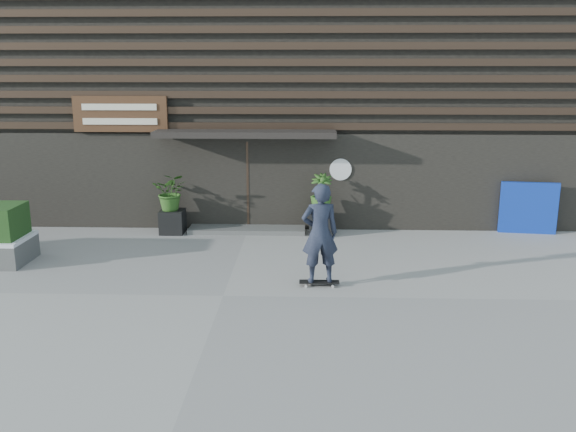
{
  "coord_description": "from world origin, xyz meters",
  "views": [
    {
      "loc": [
        1.57,
        -10.69,
        4.15
      ],
      "look_at": [
        1.15,
        1.83,
        1.1
      ],
      "focal_mm": 38.14,
      "sensor_mm": 36.0,
      "label": 1
    }
  ],
  "objects_px": {
    "planter_pot_left": "(173,222)",
    "skateboarder": "(320,234)",
    "planter_pot_right": "(321,223)",
    "blue_tarp": "(528,208)"
  },
  "relations": [
    {
      "from": "planter_pot_right",
      "to": "skateboarder",
      "type": "height_order",
      "value": "skateboarder"
    },
    {
      "from": "planter_pot_right",
      "to": "skateboarder",
      "type": "relative_size",
      "value": 0.29
    },
    {
      "from": "blue_tarp",
      "to": "planter_pot_right",
      "type": "bearing_deg",
      "value": -169.72
    },
    {
      "from": "blue_tarp",
      "to": "skateboarder",
      "type": "distance_m",
      "value": 6.79
    },
    {
      "from": "planter_pot_right",
      "to": "blue_tarp",
      "type": "height_order",
      "value": "blue_tarp"
    },
    {
      "from": "planter_pot_right",
      "to": "blue_tarp",
      "type": "xyz_separation_m",
      "value": [
        5.3,
        0.3,
        0.36
      ]
    },
    {
      "from": "planter_pot_right",
      "to": "blue_tarp",
      "type": "bearing_deg",
      "value": 3.24
    },
    {
      "from": "planter_pot_left",
      "to": "skateboarder",
      "type": "xyz_separation_m",
      "value": [
        3.7,
        -3.81,
        0.76
      ]
    },
    {
      "from": "planter_pot_left",
      "to": "planter_pot_right",
      "type": "distance_m",
      "value": 3.8
    },
    {
      "from": "planter_pot_left",
      "to": "planter_pot_right",
      "type": "height_order",
      "value": "same"
    }
  ]
}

